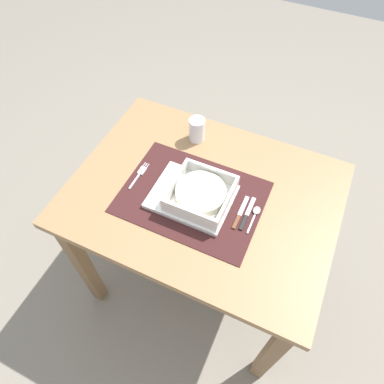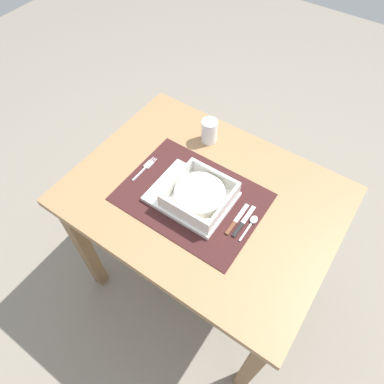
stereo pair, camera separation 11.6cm
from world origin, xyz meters
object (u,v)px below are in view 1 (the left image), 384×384
Objects in this scene: fork at (140,174)px; drinking_glass at (197,130)px; porridge_bowl at (201,194)px; bread_knife at (240,214)px; dining_table at (203,210)px; spoon at (255,213)px; butter_knife at (247,215)px.

drinking_glass reaches higher than fork.
porridge_bowl is 0.14m from bread_knife.
drinking_glass is at bearing 119.43° from dining_table.
fork is (-0.24, -0.02, 0.12)m from dining_table.
porridge_bowl is 0.19m from spoon.
dining_table is 6.67× the size of butter_knife.
porridge_bowl is 0.25m from fork.
dining_table is 0.23m from spoon.
bread_knife is at bearing -43.74° from drinking_glass.
butter_knife reaches higher than fork.
bread_knife is at bearing -157.24° from spoon.
bread_knife is at bearing 2.04° from porridge_bowl.
butter_knife is at bearing -41.03° from drinking_glass.
bread_knife is at bearing -13.71° from dining_table.
drinking_glass is at bearing 139.40° from spoon.
porridge_bowl is at bearing -175.25° from spoon.
bread_knife reaches higher than fork.
butter_knife is 0.39m from drinking_glass.
bread_knife is (0.15, -0.04, 0.12)m from dining_table.
bread_knife is 0.38m from drinking_glass.
fork is 1.36× the size of drinking_glass.
spoon is (0.19, -0.01, 0.12)m from dining_table.
spoon is 0.40m from drinking_glass.
bread_knife is (0.14, 0.00, -0.04)m from porridge_bowl.
butter_knife and bread_knife have the same top height.
drinking_glass is (-0.27, 0.26, 0.04)m from bread_knife.
drinking_glass reaches higher than porridge_bowl.
drinking_glass is at bearing 137.23° from butter_knife.
dining_table is 0.19m from bread_knife.
spoon is at bearing -36.73° from drinking_glass.
spoon reaches higher than butter_knife.
drinking_glass reaches higher than spoon.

